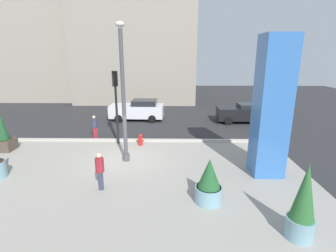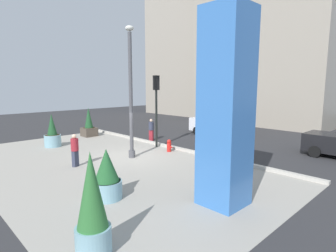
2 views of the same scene
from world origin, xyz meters
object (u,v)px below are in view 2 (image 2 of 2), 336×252
at_px(lamp_post, 131,95).
at_px(art_pillar_blue, 226,110).
at_px(pedestrian_by_curb, 151,129).
at_px(traffic_light_corner, 156,99).
at_px(pedestrian_on_sidewalk, 75,149).
at_px(potted_plant_near_right, 92,208).
at_px(car_curb_east, 219,125).
at_px(fire_hydrant, 169,146).
at_px(potted_plant_mid_plaza, 107,176).
at_px(potted_plant_by_pillar, 52,135).
at_px(potted_plant_near_left, 89,125).

relative_size(lamp_post, art_pillar_blue, 1.10).
relative_size(art_pillar_blue, pedestrian_by_curb, 4.06).
relative_size(traffic_light_corner, pedestrian_on_sidewalk, 2.80).
bearing_deg(potted_plant_near_right, traffic_light_corner, 130.61).
bearing_deg(car_curb_east, art_pillar_blue, -54.10).
xyz_separation_m(lamp_post, fire_hydrant, (0.48, 2.40, -3.05)).
bearing_deg(car_curb_east, pedestrian_on_sidewalk, -90.28).
bearing_deg(potted_plant_near_right, car_curb_east, 115.01).
bearing_deg(potted_plant_mid_plaza, lamp_post, 134.31).
height_order(traffic_light_corner, pedestrian_by_curb, traffic_light_corner).
relative_size(potted_plant_mid_plaza, traffic_light_corner, 0.39).
bearing_deg(fire_hydrant, potted_plant_by_pillar, -144.37).
height_order(lamp_post, car_curb_east, lamp_post).
bearing_deg(pedestrian_by_curb, potted_plant_near_left, -153.35).
relative_size(lamp_post, potted_plant_near_right, 2.80).
xyz_separation_m(fire_hydrant, traffic_light_corner, (-1.46, 0.30, 2.71)).
relative_size(potted_plant_mid_plaza, car_curb_east, 0.39).
height_order(art_pillar_blue, potted_plant_by_pillar, art_pillar_blue).
bearing_deg(potted_plant_by_pillar, art_pillar_blue, 3.17).
bearing_deg(potted_plant_near_right, potted_plant_by_pillar, 162.49).
bearing_deg(car_curb_east, traffic_light_corner, -94.48).
relative_size(potted_plant_near_right, fire_hydrant, 3.34).
bearing_deg(fire_hydrant, potted_plant_mid_plaza, -62.04).
xyz_separation_m(art_pillar_blue, fire_hydrant, (-6.43, 3.76, -2.82)).
bearing_deg(potted_plant_near_right, pedestrian_by_curb, 133.42).
xyz_separation_m(potted_plant_mid_plaza, pedestrian_by_curb, (-6.62, 7.74, 0.05)).
bearing_deg(pedestrian_on_sidewalk, traffic_light_corner, 94.26).
xyz_separation_m(fire_hydrant, pedestrian_by_curb, (-3.25, 1.39, 0.50)).
bearing_deg(pedestrian_on_sidewalk, potted_plant_near_left, 147.23).
bearing_deg(potted_plant_near_right, fire_hydrant, 125.49).
xyz_separation_m(potted_plant_near_left, fire_hydrant, (7.95, 0.96, -0.50)).
bearing_deg(pedestrian_on_sidewalk, potted_plant_by_pillar, 169.64).
distance_m(potted_plant_mid_plaza, pedestrian_on_sidewalk, 4.50).
bearing_deg(potted_plant_mid_plaza, pedestrian_by_curb, 130.55).
distance_m(traffic_light_corner, pedestrian_by_curb, 3.05).
height_order(lamp_post, art_pillar_blue, lamp_post).
xyz_separation_m(lamp_post, art_pillar_blue, (6.92, -1.36, -0.23)).
relative_size(lamp_post, fire_hydrant, 9.34).
relative_size(potted_plant_near_left, traffic_light_corner, 0.49).
relative_size(art_pillar_blue, potted_plant_near_right, 2.55).
bearing_deg(pedestrian_on_sidewalk, art_pillar_blue, 12.48).
relative_size(lamp_post, potted_plant_near_left, 3.13).
bearing_deg(lamp_post, art_pillar_blue, -11.13).
relative_size(lamp_post, potted_plant_by_pillar, 3.27).
bearing_deg(art_pillar_blue, lamp_post, 168.87).
height_order(car_curb_east, pedestrian_on_sidewalk, car_curb_east).
bearing_deg(lamp_post, pedestrian_by_curb, 126.13).
xyz_separation_m(art_pillar_blue, potted_plant_near_right, (-0.52, -4.53, -2.02)).
distance_m(lamp_post, pedestrian_on_sidewalk, 3.96).
distance_m(lamp_post, potted_plant_near_right, 8.98).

